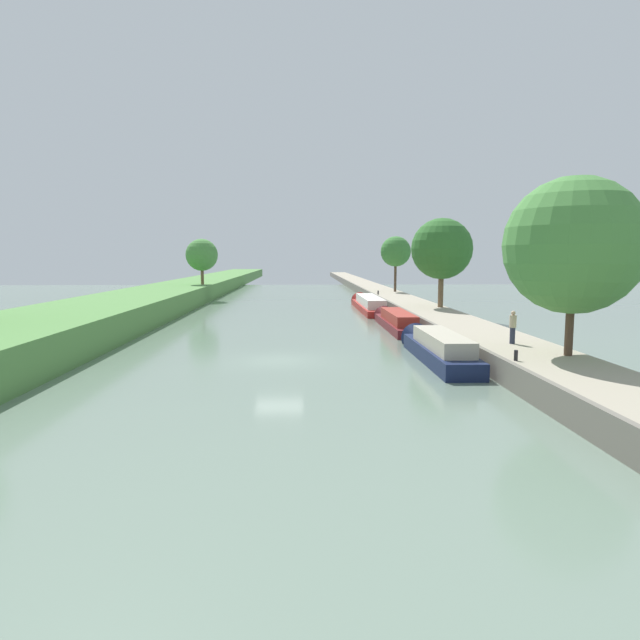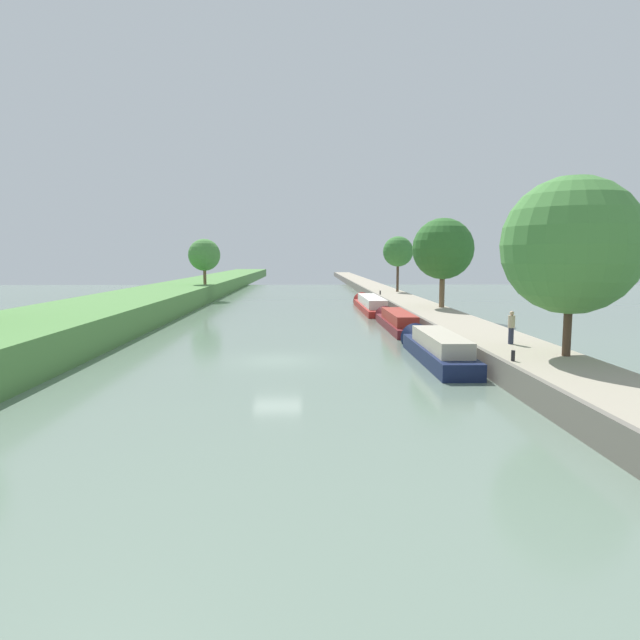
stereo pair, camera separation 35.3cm
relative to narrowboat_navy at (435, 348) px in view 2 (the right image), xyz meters
name	(u,v)px [view 2 (the right image)]	position (x,y,z in m)	size (l,w,h in m)	color
ground_plane	(277,360)	(-8.35, 0.03, -0.63)	(160.00, 160.00, 0.00)	slate
left_grassy_bank	(5,343)	(-22.41, 0.03, 0.36)	(8.39, 260.00, 1.99)	#518442
right_towpath	(502,349)	(3.56, 0.03, -0.09)	(4.06, 260.00, 1.08)	#9E937F
stone_quay	(461,349)	(1.40, 0.03, -0.07)	(0.25, 260.00, 1.13)	#6B665B
narrowboat_navy	(435,348)	(0.00, 0.00, 0.00)	(1.93, 10.81, 2.08)	#141E42
narrowboat_maroon	(396,321)	(0.07, 13.05, -0.08)	(1.85, 12.12, 1.94)	maroon
narrowboat_red	(370,304)	(-0.24, 27.73, -0.05)	(2.14, 16.35, 2.18)	maroon
tree_rightbank_near	(572,246)	(4.62, -4.94, 5.27)	(5.95, 5.95, 7.80)	#4C3828
tree_rightbank_midnear	(443,249)	(4.94, 18.61, 5.48)	(5.24, 5.24, 7.66)	brown
tree_rightbank_midfar	(398,252)	(4.70, 40.24, 5.46)	(3.78, 3.78, 6.92)	#4C3828
tree_leftbank_downstream	(204,255)	(-19.56, 41.09, 5.04)	(4.00, 4.00, 5.70)	brown
person_walking	(511,327)	(3.42, -1.58, 1.32)	(0.34, 0.34, 1.66)	#282D42
mooring_bollard_near	(513,356)	(1.83, -6.08, 0.67)	(0.16, 0.16, 0.45)	black
mooring_bollard_far	(380,293)	(1.83, 35.08, 0.67)	(0.16, 0.16, 0.45)	black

